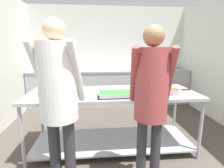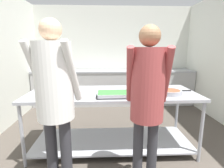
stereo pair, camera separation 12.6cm
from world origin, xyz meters
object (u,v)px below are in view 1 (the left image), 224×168
broccoli_bowl (147,94)px  sauce_pan (170,91)px  serving_tray_roast (117,94)px  guest_serving_left (151,92)px  water_bottle (66,65)px  guest_serving_right (58,91)px  plate_stack (87,91)px  serving_tray_vegetables (59,91)px

broccoli_bowl → sauce_pan: size_ratio=0.52×
serving_tray_roast → guest_serving_left: guest_serving_left is taller
water_bottle → serving_tray_roast: bearing=-66.9°
serving_tray_roast → broccoli_bowl: broccoli_bowl is taller
serving_tray_roast → guest_serving_right: 0.87m
guest_serving_left → water_bottle: 3.35m
sauce_pan → broccoli_bowl: bearing=-162.3°
broccoli_bowl → serving_tray_roast: bearing=170.9°
guest_serving_left → guest_serving_right: guest_serving_right is taller
plate_stack → guest_serving_right: (-0.23, -0.83, 0.21)m
guest_serving_right → water_bottle: guest_serving_right is taller
serving_tray_roast → broccoli_bowl: size_ratio=2.17×
serving_tray_vegetables → water_bottle: 2.26m
plate_stack → broccoli_bowl: broccoli_bowl is taller
serving_tray_vegetables → water_bottle: size_ratio=1.70×
sauce_pan → guest_serving_right: guest_serving_right is taller
sauce_pan → guest_serving_left: bearing=-127.8°
serving_tray_roast → broccoli_bowl: (0.40, -0.06, 0.01)m
serving_tray_vegetables → guest_serving_right: bearing=-77.9°
serving_tray_vegetables → sauce_pan: bearing=-7.2°
serving_tray_vegetables → plate_stack: size_ratio=1.90×
guest_serving_right → sauce_pan: bearing=23.4°
guest_serving_right → water_bottle: (-0.42, 3.05, -0.05)m
plate_stack → sauce_pan: bearing=-10.3°
water_bottle → sauce_pan: bearing=-53.1°
sauce_pan → guest_serving_right: (-1.41, -0.61, 0.19)m
sauce_pan → water_bottle: 3.06m
guest_serving_right → guest_serving_left: bearing=-0.8°
broccoli_bowl → water_bottle: size_ratio=0.80×
plate_stack → sauce_pan: sauce_pan is taller
water_bottle → serving_tray_vegetables: bearing=-83.7°
sauce_pan → guest_serving_right: 1.55m
serving_tray_roast → guest_serving_right: bearing=-139.1°
plate_stack → sauce_pan: 1.20m
serving_tray_vegetables → guest_serving_right: (0.17, -0.81, 0.20)m
serving_tray_roast → plate_stack: bearing=146.7°
water_bottle → broccoli_bowl: bearing=-60.2°
serving_tray_vegetables → guest_serving_left: guest_serving_left is taller
serving_tray_vegetables → guest_serving_left: (1.10, -0.82, 0.17)m
broccoli_bowl → sauce_pan: 0.39m
serving_tray_roast → sauce_pan: 0.77m
serving_tray_vegetables → sauce_pan: sauce_pan is taller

